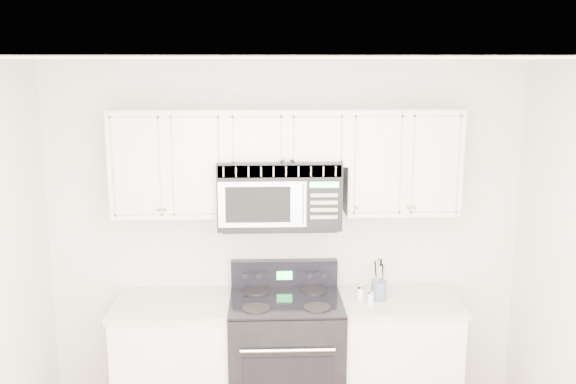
{
  "coord_description": "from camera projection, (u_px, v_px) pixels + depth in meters",
  "views": [
    {
      "loc": [
        -0.17,
        -2.89,
        2.59
      ],
      "look_at": [
        0.0,
        1.3,
        1.74
      ],
      "focal_mm": 40.0,
      "sensor_mm": 36.0,
      "label": 1
    }
  ],
  "objects": [
    {
      "name": "base_cabinet_right",
      "position": [
        396.0,
        362.0,
        4.71
      ],
      "size": [
        0.86,
        0.65,
        0.92
      ],
      "color": "white",
      "rests_on": "ground"
    },
    {
      "name": "microwave",
      "position": [
        279.0,
        192.0,
        4.51
      ],
      "size": [
        0.85,
        0.48,
        0.47
      ],
      "color": "black",
      "rests_on": "ground"
    },
    {
      "name": "room",
      "position": [
        299.0,
        334.0,
        3.09
      ],
      "size": [
        3.51,
        3.51,
        2.61
      ],
      "color": "#A5623E",
      "rests_on": "ground"
    },
    {
      "name": "range",
      "position": [
        286.0,
        358.0,
        4.64
      ],
      "size": [
        0.8,
        0.72,
        1.13
      ],
      "color": "black",
      "rests_on": "ground"
    },
    {
      "name": "upper_cabinets",
      "position": [
        286.0,
        156.0,
        4.52
      ],
      "size": [
        2.44,
        0.37,
        0.75
      ],
      "color": "white",
      "rests_on": "ground"
    },
    {
      "name": "utensil_crock",
      "position": [
        379.0,
        289.0,
        4.58
      ],
      "size": [
        0.11,
        0.11,
        0.3
      ],
      "color": "slate",
      "rests_on": "base_cabinet_right"
    },
    {
      "name": "shaker_salt",
      "position": [
        361.0,
        293.0,
        4.55
      ],
      "size": [
        0.05,
        0.05,
        0.11
      ],
      "color": "white",
      "rests_on": "base_cabinet_right"
    },
    {
      "name": "shaker_pepper",
      "position": [
        371.0,
        298.0,
        4.48
      ],
      "size": [
        0.04,
        0.04,
        0.1
      ],
      "color": "white",
      "rests_on": "base_cabinet_right"
    },
    {
      "name": "base_cabinet_left",
      "position": [
        177.0,
        366.0,
        4.64
      ],
      "size": [
        0.86,
        0.65,
        0.92
      ],
      "color": "white",
      "rests_on": "ground"
    }
  ]
}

